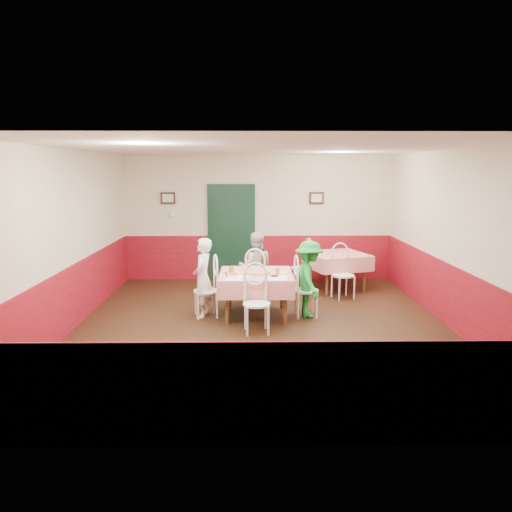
{
  "coord_description": "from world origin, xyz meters",
  "views": [
    {
      "loc": [
        -0.2,
        -7.67,
        2.5
      ],
      "look_at": [
        -0.09,
        0.56,
        1.05
      ],
      "focal_mm": 35.0,
      "sensor_mm": 36.0,
      "label": 1
    }
  ],
  "objects_px": {
    "chair_right": "(306,291)",
    "pizza": "(258,272)",
    "wallet": "(274,276)",
    "second_table": "(336,271)",
    "diner_left": "(203,278)",
    "diner_right": "(309,279)",
    "diner_far": "(255,268)",
    "chair_left": "(206,291)",
    "chair_second_b": "(343,275)",
    "beer_bottle": "(262,262)",
    "glass_c": "(248,265)",
    "glass_b": "(278,272)",
    "chair_near": "(257,304)",
    "glass_a": "(231,272)",
    "main_table": "(256,295)",
    "chair_far": "(256,280)",
    "chair_second_a": "(301,268)"
  },
  "relations": [
    {
      "from": "diner_right",
      "to": "second_table",
      "type": "bearing_deg",
      "value": -27.3
    },
    {
      "from": "chair_second_a",
      "to": "pizza",
      "type": "height_order",
      "value": "chair_second_a"
    },
    {
      "from": "second_table",
      "to": "chair_second_b",
      "type": "distance_m",
      "value": 0.75
    },
    {
      "from": "chair_right",
      "to": "pizza",
      "type": "bearing_deg",
      "value": 86.74
    },
    {
      "from": "wallet",
      "to": "chair_right",
      "type": "bearing_deg",
      "value": 28.07
    },
    {
      "from": "pizza",
      "to": "wallet",
      "type": "bearing_deg",
      "value": -45.68
    },
    {
      "from": "chair_left",
      "to": "glass_c",
      "type": "distance_m",
      "value": 0.91
    },
    {
      "from": "chair_near",
      "to": "chair_second_a",
      "type": "xyz_separation_m",
      "value": [
        0.96,
        2.8,
        0.0
      ]
    },
    {
      "from": "second_table",
      "to": "chair_far",
      "type": "distance_m",
      "value": 2.03
    },
    {
      "from": "chair_left",
      "to": "chair_second_b",
      "type": "height_order",
      "value": "same"
    },
    {
      "from": "glass_b",
      "to": "diner_far",
      "type": "bearing_deg",
      "value": 107.6
    },
    {
      "from": "diner_far",
      "to": "second_table",
      "type": "bearing_deg",
      "value": -148.32
    },
    {
      "from": "second_table",
      "to": "chair_second_b",
      "type": "height_order",
      "value": "chair_second_b"
    },
    {
      "from": "chair_second_b",
      "to": "wallet",
      "type": "bearing_deg",
      "value": -150.83
    },
    {
      "from": "chair_near",
      "to": "chair_second_b",
      "type": "bearing_deg",
      "value": 44.24
    },
    {
      "from": "glass_a",
      "to": "beer_bottle",
      "type": "height_order",
      "value": "beer_bottle"
    },
    {
      "from": "diner_right",
      "to": "chair_right",
      "type": "bearing_deg",
      "value": 85.07
    },
    {
      "from": "chair_right",
      "to": "chair_second_b",
      "type": "distance_m",
      "value": 1.48
    },
    {
      "from": "chair_left",
      "to": "diner_left",
      "type": "bearing_deg",
      "value": -103.02
    },
    {
      "from": "chair_second_b",
      "to": "beer_bottle",
      "type": "distance_m",
      "value": 1.81
    },
    {
      "from": "chair_near",
      "to": "wallet",
      "type": "bearing_deg",
      "value": 55.93
    },
    {
      "from": "pizza",
      "to": "beer_bottle",
      "type": "xyz_separation_m",
      "value": [
        0.09,
        0.45,
        0.08
      ]
    },
    {
      "from": "main_table",
      "to": "chair_second_a",
      "type": "xyz_separation_m",
      "value": [
        0.96,
        1.95,
        0.08
      ]
    },
    {
      "from": "chair_near",
      "to": "glass_a",
      "type": "distance_m",
      "value": 0.82
    },
    {
      "from": "chair_second_a",
      "to": "diner_far",
      "type": "relative_size",
      "value": 0.67
    },
    {
      "from": "chair_second_b",
      "to": "beer_bottle",
      "type": "bearing_deg",
      "value": -171.51
    },
    {
      "from": "diner_left",
      "to": "chair_second_b",
      "type": "bearing_deg",
      "value": 125.16
    },
    {
      "from": "chair_near",
      "to": "chair_second_a",
      "type": "bearing_deg",
      "value": 65.16
    },
    {
      "from": "second_table",
      "to": "chair_left",
      "type": "relative_size",
      "value": 1.24
    },
    {
      "from": "chair_far",
      "to": "chair_second_b",
      "type": "bearing_deg",
      "value": -164.85
    },
    {
      "from": "second_table",
      "to": "chair_second_b",
      "type": "bearing_deg",
      "value": -90.0
    },
    {
      "from": "chair_second_b",
      "to": "pizza",
      "type": "xyz_separation_m",
      "value": [
        -1.69,
        -1.22,
        0.32
      ]
    },
    {
      "from": "chair_right",
      "to": "chair_left",
      "type": "bearing_deg",
      "value": 85.22
    },
    {
      "from": "glass_b",
      "to": "glass_c",
      "type": "bearing_deg",
      "value": 127.79
    },
    {
      "from": "pizza",
      "to": "glass_b",
      "type": "xyz_separation_m",
      "value": [
        0.33,
        -0.18,
        0.05
      ]
    },
    {
      "from": "main_table",
      "to": "glass_c",
      "type": "relative_size",
      "value": 9.79
    },
    {
      "from": "chair_right",
      "to": "diner_left",
      "type": "bearing_deg",
      "value": 85.22
    },
    {
      "from": "chair_left",
      "to": "chair_near",
      "type": "bearing_deg",
      "value": 31.98
    },
    {
      "from": "diner_far",
      "to": "chair_left",
      "type": "bearing_deg",
      "value": 46.58
    },
    {
      "from": "beer_bottle",
      "to": "glass_c",
      "type": "bearing_deg",
      "value": -177.43
    },
    {
      "from": "glass_c",
      "to": "wallet",
      "type": "relative_size",
      "value": 1.13
    },
    {
      "from": "chair_right",
      "to": "chair_second_b",
      "type": "height_order",
      "value": "same"
    },
    {
      "from": "pizza",
      "to": "glass_c",
      "type": "relative_size",
      "value": 3.38
    },
    {
      "from": "pizza",
      "to": "glass_c",
      "type": "distance_m",
      "value": 0.47
    },
    {
      "from": "chair_right",
      "to": "chair_near",
      "type": "xyz_separation_m",
      "value": [
        -0.85,
        -0.85,
        0.0
      ]
    },
    {
      "from": "glass_c",
      "to": "chair_far",
      "type": "bearing_deg",
      "value": 73.3
    },
    {
      "from": "second_table",
      "to": "diner_left",
      "type": "relative_size",
      "value": 0.83
    },
    {
      "from": "diner_left",
      "to": "diner_right",
      "type": "bearing_deg",
      "value": 100.37
    },
    {
      "from": "chair_far",
      "to": "beer_bottle",
      "type": "height_order",
      "value": "beer_bottle"
    },
    {
      "from": "diner_left",
      "to": "diner_far",
      "type": "distance_m",
      "value": 1.27
    }
  ]
}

